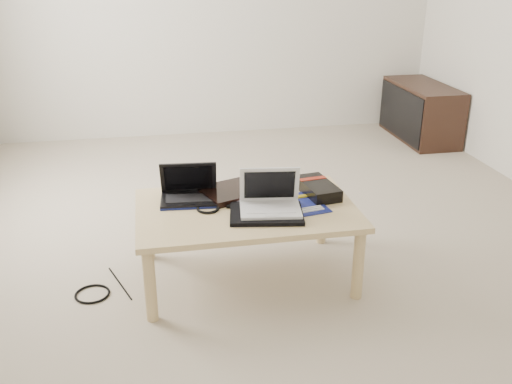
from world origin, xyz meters
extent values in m
plane|color=#BEB19A|center=(0.00, 0.00, 0.00)|extent=(4.00, 4.00, 0.00)
cube|color=silver|center=(0.00, -2.05, 1.30)|extent=(4.00, 0.10, 2.60)
cube|color=tan|center=(-0.22, -0.67, 0.39)|extent=(1.10, 0.70, 0.03)
cylinder|color=tan|center=(-0.72, -0.97, 0.18)|extent=(0.06, 0.06, 0.37)
cylinder|color=tan|center=(0.28, -0.97, 0.18)|extent=(0.06, 0.06, 0.37)
cylinder|color=tan|center=(-0.72, -0.37, 0.18)|extent=(0.06, 0.06, 0.37)
cylinder|color=tan|center=(0.28, -0.37, 0.18)|extent=(0.06, 0.06, 0.37)
cube|color=#331F14|center=(1.78, 1.45, 0.25)|extent=(0.40, 0.90, 0.50)
cube|color=black|center=(1.58, 1.45, 0.25)|extent=(0.02, 0.86, 0.44)
cube|color=black|center=(-0.26, -0.49, 0.42)|extent=(0.39, 0.36, 0.03)
cube|color=black|center=(-0.49, -0.55, 0.41)|extent=(0.31, 0.23, 0.02)
cube|color=black|center=(-0.49, -0.55, 0.42)|extent=(0.25, 0.13, 0.00)
cube|color=black|center=(-0.50, -0.62, 0.42)|extent=(0.07, 0.03, 0.00)
cube|color=black|center=(-0.49, -0.48, 0.51)|extent=(0.30, 0.11, 0.18)
cube|color=black|center=(-0.49, -0.49, 0.51)|extent=(0.25, 0.08, 0.15)
cube|color=#0E164E|center=(-0.50, -0.65, 0.40)|extent=(0.29, 0.04, 0.01)
cube|color=black|center=(-0.16, -0.62, 0.41)|extent=(0.32, 0.28, 0.01)
cube|color=white|center=(-0.16, -0.62, 0.41)|extent=(0.26, 0.23, 0.00)
cube|color=#B6B6BB|center=(-0.08, -0.68, 0.41)|extent=(0.12, 0.21, 0.02)
cube|color=gray|center=(-0.08, -0.68, 0.42)|extent=(0.10, 0.17, 0.00)
cube|color=black|center=(-0.14, -0.79, 0.41)|extent=(0.39, 0.31, 0.02)
cube|color=silver|center=(-0.12, -0.78, 0.43)|extent=(0.32, 0.24, 0.01)
cube|color=white|center=(-0.12, -0.79, 0.44)|extent=(0.25, 0.14, 0.00)
cube|color=silver|center=(-0.13, -0.86, 0.44)|extent=(0.07, 0.04, 0.00)
cube|color=silver|center=(-0.11, -0.71, 0.53)|extent=(0.30, 0.10, 0.19)
cube|color=black|center=(-0.11, -0.72, 0.53)|extent=(0.25, 0.08, 0.15)
cube|color=#0C174D|center=(0.06, -0.70, 0.40)|extent=(0.27, 0.32, 0.01)
cube|color=#B6B6BB|center=(0.02, -0.66, 0.41)|extent=(0.05, 0.05, 0.01)
cube|color=gold|center=(0.11, -0.60, 0.41)|extent=(0.09, 0.03, 0.01)
cube|color=gold|center=(0.11, -0.62, 0.41)|extent=(0.09, 0.03, 0.01)
cube|color=silver|center=(0.09, -0.76, 0.41)|extent=(0.13, 0.03, 0.01)
cube|color=silver|center=(0.09, -0.78, 0.41)|extent=(0.13, 0.03, 0.01)
cube|color=silver|center=(0.09, -0.79, 0.41)|extent=(0.13, 0.03, 0.01)
cube|color=black|center=(0.01, -0.75, 0.41)|extent=(0.03, 0.03, 0.01)
cube|color=black|center=(0.18, -0.58, 0.43)|extent=(0.19, 0.32, 0.06)
cube|color=maroon|center=(0.17, -0.51, 0.46)|extent=(0.15, 0.06, 0.00)
torus|color=black|center=(-0.41, -0.67, 0.41)|extent=(0.12, 0.12, 0.01)
torus|color=black|center=(-1.01, -0.71, 0.01)|extent=(0.19, 0.19, 0.01)
cylinder|color=black|center=(-0.88, -0.63, 0.00)|extent=(0.13, 0.34, 0.01)
camera|label=1|loc=(-0.67, -3.26, 1.58)|focal=40.00mm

